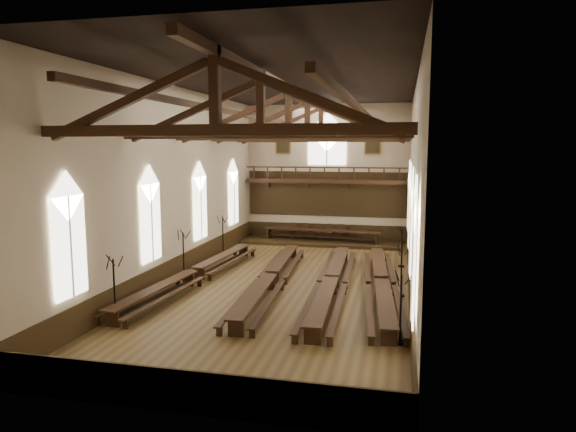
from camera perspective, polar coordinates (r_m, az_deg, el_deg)
name	(u,v)px	position (r m, az deg, el deg)	size (l,w,h in m)	color
ground	(289,284)	(26.17, 0.07, -7.61)	(26.00, 26.00, 0.00)	brown
room_walls	(289,156)	(25.25, 0.07, 6.67)	(26.00, 26.00, 26.00)	#BFAC91
wainscot_band	(289,273)	(26.02, 0.07, -6.34)	(12.00, 26.00, 1.20)	#352310
side_windows	(289,211)	(25.44, 0.07, 0.54)	(11.85, 19.80, 4.50)	white
end_window	(327,143)	(37.94, 4.35, 8.14)	(2.80, 0.12, 3.80)	white
minstrels_gallery	(326,188)	(37.82, 4.25, 3.11)	(11.80, 1.24, 3.70)	#331F10
portraits	(327,144)	(37.94, 4.35, 7.95)	(7.75, 0.09, 1.45)	brown
roof_trusses	(289,120)	(25.28, 0.07, 10.66)	(11.70, 25.70, 2.80)	#331F10
refectory_row_a	(194,273)	(26.78, -10.38, -6.20)	(1.99, 14.34, 0.73)	#331F10
refectory_row_b	(271,276)	(25.61, -1.93, -6.70)	(1.95, 14.45, 0.75)	#331F10
refectory_row_c	(331,280)	(24.95, 4.84, -7.10)	(1.80, 14.50, 0.76)	#331F10
refectory_row_d	(381,281)	(25.12, 10.28, -7.13)	(2.05, 14.38, 0.74)	#331F10
dais	(321,242)	(37.11, 3.70, -2.89)	(11.40, 3.16, 0.21)	#352310
high_table	(321,231)	(36.97, 3.71, -1.69)	(8.65, 1.69, 0.81)	#331F10
high_chairs	(323,230)	(37.80, 3.91, -1.62)	(5.00, 0.51, 1.10)	#331F10
candelabrum_left_near	(115,301)	(21.78, -18.68, -8.96)	(0.81, 0.77, 2.68)	black
candelabrum_left_mid	(184,265)	(27.43, -11.51, -5.31)	(0.72, 0.82, 2.66)	black
candelabrum_left_far	(223,244)	(32.89, -7.23, -3.09)	(0.78, 0.76, 2.61)	black
candelabrum_right_near	(400,322)	(18.78, 12.37, -11.43)	(0.72, 0.82, 2.67)	black
candelabrum_right_mid	(401,281)	(24.52, 12.45, -7.07)	(0.67, 0.74, 2.43)	black
candelabrum_right_far	(402,254)	(30.45, 12.51, -4.19)	(0.70, 0.73, 2.42)	black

